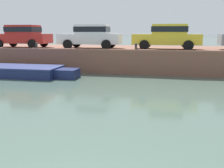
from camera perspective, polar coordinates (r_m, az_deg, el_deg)
ground_plane at (r=8.62m, az=4.73°, el=-5.01°), size 400.00×400.00×0.00m
far_quay_wall at (r=17.60m, az=8.36°, el=5.89°), size 60.00×6.00×1.41m
far_wall_coping at (r=14.67m, az=7.81°, el=7.67°), size 60.00×0.24×0.08m
boat_moored_west_navy at (r=15.36m, az=-21.06°, el=2.79°), size 6.85×2.09×0.58m
car_leftmost_red at (r=18.86m, az=-19.81°, el=10.44°), size 3.98×1.99×1.54m
car_left_inner_white at (r=16.85m, az=-4.81°, el=11.01°), size 4.10×2.00×1.54m
car_centre_yellow at (r=16.19m, az=12.54°, el=10.74°), size 4.16×2.01×1.54m
mooring_bollard_west at (r=16.73m, az=-16.88°, el=8.46°), size 0.15×0.15×0.45m
mooring_bollard_mid at (r=14.84m, az=5.48°, el=8.54°), size 0.15×0.15×0.45m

